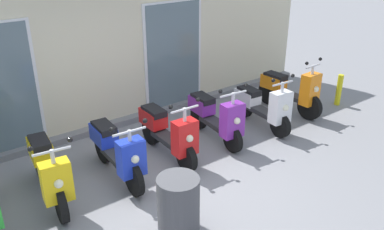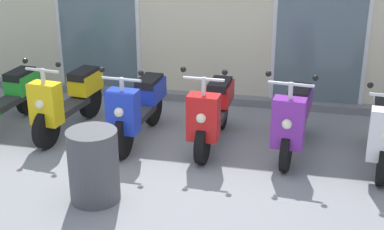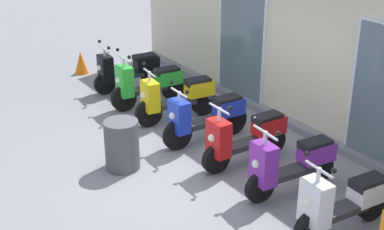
% 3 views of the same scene
% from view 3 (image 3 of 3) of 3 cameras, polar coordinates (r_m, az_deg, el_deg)
% --- Properties ---
extents(ground_plane, '(40.00, 40.00, 0.00)m').
position_cam_3_polar(ground_plane, '(8.67, -1.03, -5.51)').
color(ground_plane, gray).
extents(storefront_facade, '(10.72, 0.50, 3.53)m').
position_cam_3_polar(storefront_facade, '(9.68, 12.70, 8.03)').
color(storefront_facade, beige).
rests_on(storefront_facade, ground_plane).
extents(scooter_black, '(0.61, 1.54, 1.12)m').
position_cam_3_polar(scooter_black, '(11.69, -6.84, 4.81)').
color(scooter_black, black).
rests_on(scooter_black, ground_plane).
extents(scooter_green, '(0.61, 1.63, 1.21)m').
position_cam_3_polar(scooter_green, '(10.82, -4.67, 3.34)').
color(scooter_green, black).
rests_on(scooter_green, ground_plane).
extents(scooter_yellow, '(0.58, 1.67, 1.18)m').
position_cam_3_polar(scooter_yellow, '(10.10, -1.67, 1.93)').
color(scooter_yellow, black).
rests_on(scooter_yellow, ground_plane).
extents(scooter_blue, '(0.57, 1.68, 1.15)m').
position_cam_3_polar(scooter_blue, '(9.28, 1.45, -0.13)').
color(scooter_blue, black).
rests_on(scooter_blue, ground_plane).
extents(scooter_red, '(0.57, 1.61, 1.21)m').
position_cam_3_polar(scooter_red, '(8.61, 5.59, -2.31)').
color(scooter_red, black).
rests_on(scooter_red, ground_plane).
extents(scooter_purple, '(0.60, 1.57, 1.21)m').
position_cam_3_polar(scooter_purple, '(7.92, 10.32, -4.99)').
color(scooter_purple, black).
rests_on(scooter_purple, ground_plane).
extents(scooter_white, '(0.54, 1.54, 1.19)m').
position_cam_3_polar(scooter_white, '(7.23, 15.60, -8.79)').
color(scooter_white, black).
rests_on(scooter_white, ground_plane).
extents(trash_bin, '(0.54, 0.54, 0.80)m').
position_cam_3_polar(trash_bin, '(8.54, -7.39, -3.14)').
color(trash_bin, '#4C4C51').
rests_on(trash_bin, ground_plane).
extents(traffic_cone, '(0.32, 0.32, 0.52)m').
position_cam_3_polar(traffic_cone, '(12.97, -11.61, 5.43)').
color(traffic_cone, orange).
rests_on(traffic_cone, ground_plane).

